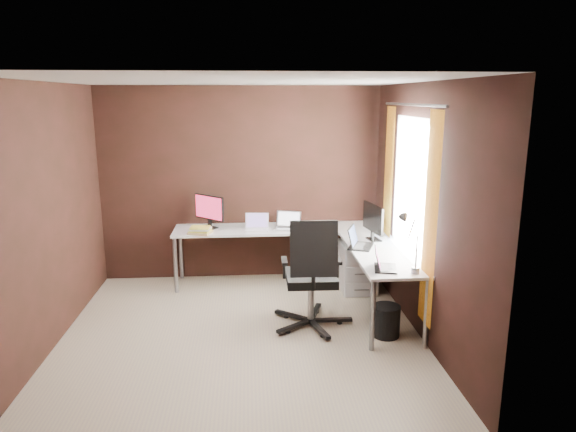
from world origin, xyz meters
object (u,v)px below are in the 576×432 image
(laptop_black_big, at_px, (358,242))
(office_chair, at_px, (311,295))
(monitor_right, at_px, (373,220))
(laptop_black_small, at_px, (383,264))
(laptop_white, at_px, (257,226))
(desk_lamp, at_px, (408,235))
(drawer_pedestal, at_px, (358,267))
(monitor_left, at_px, (209,210))
(laptop_silver, at_px, (288,225))
(wastebasket, at_px, (386,321))
(book_stack, at_px, (200,230))

(laptop_black_big, relative_size, office_chair, 0.34)
(monitor_right, height_order, laptop_black_small, monitor_right)
(laptop_white, xyz_separation_m, desk_lamp, (1.40, -1.70, 0.31))
(drawer_pedestal, xyz_separation_m, monitor_left, (-1.83, 0.42, 0.67))
(monitor_right, xyz_separation_m, desk_lamp, (0.07, -1.09, 0.11))
(drawer_pedestal, xyz_separation_m, laptop_silver, (-0.85, 0.31, 0.48))
(monitor_right, relative_size, laptop_black_small, 1.52)
(monitor_right, relative_size, wastebasket, 1.61)
(wastebasket, bearing_deg, office_chair, 159.37)
(book_stack, bearing_deg, drawer_pedestal, -4.44)
(monitor_right, xyz_separation_m, laptop_black_small, (-0.15, -1.02, -0.20))
(laptop_white, height_order, laptop_black_small, laptop_black_small)
(laptop_black_big, distance_m, laptop_black_small, 0.77)
(office_chair, bearing_deg, laptop_black_big, 38.49)
(laptop_black_small, xyz_separation_m, book_stack, (-1.88, 1.48, -0.01))
(laptop_white, distance_m, laptop_silver, 0.39)
(laptop_black_small, bearing_deg, laptop_silver, 38.18)
(laptop_white, relative_size, office_chair, 0.26)
(laptop_black_big, bearing_deg, laptop_silver, 61.14)
(laptop_white, distance_m, laptop_black_small, 2.01)
(drawer_pedestal, distance_m, laptop_white, 1.36)
(monitor_left, height_order, laptop_black_small, monitor_left)
(laptop_black_small, relative_size, wastebasket, 1.05)
(book_stack, xyz_separation_m, wastebasket, (1.96, -1.42, -0.61))
(drawer_pedestal, bearing_deg, monitor_right, -72.82)
(laptop_white, xyz_separation_m, book_stack, (-0.69, -0.14, -0.00))
(drawer_pedestal, bearing_deg, laptop_white, 166.69)
(laptop_black_big, relative_size, wastebasket, 1.28)
(laptop_white, bearing_deg, laptop_black_small, -48.63)
(laptop_black_big, xyz_separation_m, desk_lamp, (0.29, -0.84, 0.30))
(laptop_silver, relative_size, laptop_black_big, 0.90)
(laptop_silver, height_order, wastebasket, laptop_silver)
(wastebasket, bearing_deg, monitor_right, 85.77)
(laptop_silver, bearing_deg, wastebasket, -43.92)
(monitor_right, bearing_deg, wastebasket, 165.59)
(monitor_left, xyz_separation_m, desk_lamp, (2.00, -1.82, 0.12))
(monitor_right, height_order, wastebasket, monitor_right)
(laptop_silver, xyz_separation_m, wastebasket, (0.87, -1.59, -0.62))
(monitor_right, xyz_separation_m, laptop_white, (-1.33, 0.60, -0.20))
(monitor_right, xyz_separation_m, book_stack, (-2.03, 0.46, -0.20))
(desk_lamp, bearing_deg, laptop_black_small, 151.53)
(drawer_pedestal, bearing_deg, laptop_black_big, -103.09)
(book_stack, bearing_deg, laptop_black_big, -21.67)
(laptop_black_small, relative_size, office_chair, 0.28)
(office_chair, distance_m, wastebasket, 0.80)
(drawer_pedestal, xyz_separation_m, wastebasket, (0.02, -1.27, -0.14))
(drawer_pedestal, bearing_deg, laptop_black_small, -92.23)
(desk_lamp, distance_m, wastebasket, 0.94)
(laptop_silver, distance_m, laptop_black_big, 1.13)
(monitor_right, distance_m, desk_lamp, 1.10)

